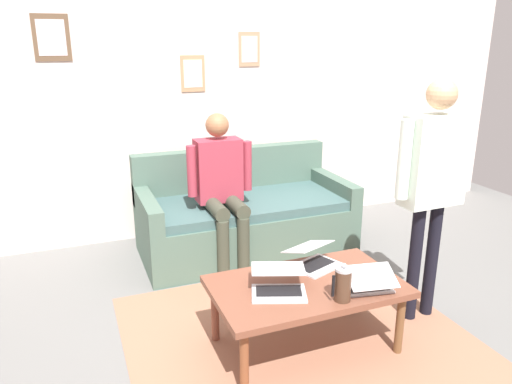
{
  "coord_description": "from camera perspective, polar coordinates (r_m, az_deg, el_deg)",
  "views": [
    {
      "loc": [
        1.19,
        2.35,
        1.84
      ],
      "look_at": [
        -0.02,
        -0.73,
        0.8
      ],
      "focal_mm": 34.1,
      "sensor_mm": 36.0,
      "label": 1
    }
  ],
  "objects": [
    {
      "name": "back_wall",
      "position": [
        4.73,
        -6.94,
        11.35
      ],
      "size": [
        7.04,
        0.11,
        2.7
      ],
      "color": "beige",
      "rests_on": "ground_plane"
    },
    {
      "name": "ground_plane",
      "position": [
        3.21,
        4.62,
        -17.55
      ],
      "size": [
        7.68,
        7.68,
        0.0
      ],
      "primitive_type": "plane",
      "color": "slate"
    },
    {
      "name": "french_press",
      "position": [
        2.8,
        10.15,
        -10.57
      ],
      "size": [
        0.12,
        0.1,
        0.23
      ],
      "color": "#4C3323",
      "rests_on": "coffee_table"
    },
    {
      "name": "area_rug",
      "position": [
        3.15,
        6.59,
        -18.37
      ],
      "size": [
        2.14,
        2.27,
        0.01
      ],
      "primitive_type": "cube",
      "color": "#99664E",
      "rests_on": "ground_plane"
    },
    {
      "name": "couch",
      "position": [
        4.4,
        -1.39,
        -2.99
      ],
      "size": [
        1.85,
        0.89,
        0.88
      ],
      "color": "#4C6658",
      "rests_on": "ground_plane"
    },
    {
      "name": "laptop_center",
      "position": [
        2.88,
        2.67,
        -10.78
      ],
      "size": [
        0.4,
        0.4,
        0.12
      ],
      "color": "silver",
      "rests_on": "coffee_table"
    },
    {
      "name": "laptop_left",
      "position": [
        3.2,
        6.75,
        -7.8
      ],
      "size": [
        0.38,
        0.39,
        0.15
      ],
      "color": "silver",
      "rests_on": "coffee_table"
    },
    {
      "name": "person_standing",
      "position": [
        3.29,
        20.06,
        2.24
      ],
      "size": [
        0.57,
        0.2,
        1.62
      ],
      "color": "black",
      "rests_on": "ground_plane"
    },
    {
      "name": "person_seated",
      "position": [
        3.98,
        -4.07,
        1.15
      ],
      "size": [
        0.55,
        0.51,
        1.28
      ],
      "color": "#3E4234",
      "rests_on": "ground_plane"
    },
    {
      "name": "coffee_table",
      "position": [
        3.02,
        5.94,
        -11.38
      ],
      "size": [
        1.15,
        0.68,
        0.44
      ],
      "color": "brown",
      "rests_on": "ground_plane"
    },
    {
      "name": "laptop_right",
      "position": [
        2.97,
        12.94,
        -10.35
      ],
      "size": [
        0.33,
        0.31,
        0.14
      ],
      "color": "silver",
      "rests_on": "coffee_table"
    }
  ]
}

